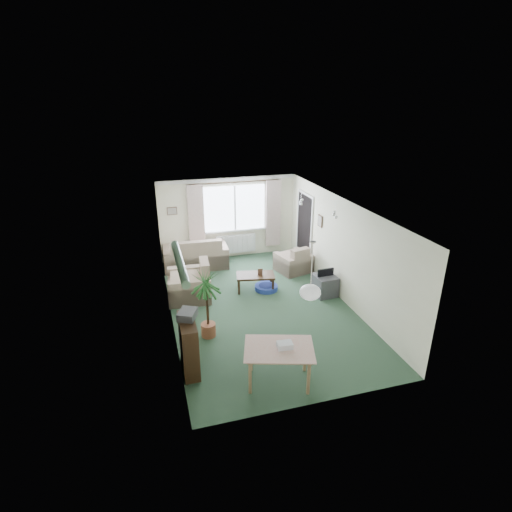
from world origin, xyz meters
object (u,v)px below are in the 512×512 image
object	(u,v)px
sofa	(196,252)
coffee_table	(255,282)
houseplant	(207,303)
tv_cube	(325,285)
dining_table	(279,365)
pet_bed	(266,287)
armchair_corner	(293,258)
armchair_left	(189,280)
bookshelf	(189,345)

from	to	relation	value
sofa	coffee_table	xyz separation A→B (m)	(1.22, -1.90, -0.23)
houseplant	tv_cube	size ratio (longest dim) A/B	2.71
sofa	dining_table	bearing A→B (deg)	99.52
dining_table	pet_bed	size ratio (longest dim) A/B	1.81
armchair_corner	pet_bed	bearing A→B (deg)	25.25
armchair_left	coffee_table	world-z (taller)	armchair_left
armchair_corner	tv_cube	xyz separation A→B (m)	(0.22, -1.54, -0.13)
tv_cube	pet_bed	bearing A→B (deg)	150.00
sofa	dining_table	world-z (taller)	sofa
armchair_corner	houseplant	size ratio (longest dim) A/B	0.56
bookshelf	tv_cube	bearing A→B (deg)	29.47
houseplant	dining_table	distance (m)	1.99
tv_cube	bookshelf	bearing A→B (deg)	-154.11
houseplant	pet_bed	world-z (taller)	houseplant
dining_table	armchair_corner	bearing A→B (deg)	65.90
armchair_left	armchair_corner	bearing A→B (deg)	109.16
armchair_corner	coffee_table	xyz separation A→B (m)	(-1.33, -0.84, -0.17)
armchair_corner	houseplant	xyz separation A→B (m)	(-2.82, -2.55, 0.37)
coffee_table	armchair_corner	bearing A→B (deg)	32.11
bookshelf	houseplant	world-z (taller)	houseplant
armchair_corner	bookshelf	distance (m)	4.84
pet_bed	armchair_corner	bearing A→B (deg)	39.94
armchair_corner	tv_cube	bearing A→B (deg)	83.62
sofa	bookshelf	world-z (taller)	bookshelf
coffee_table	bookshelf	xyz separation A→B (m)	(-1.98, -2.68, 0.29)
coffee_table	pet_bed	xyz separation A→B (m)	(0.27, -0.06, -0.15)
sofa	bookshelf	size ratio (longest dim) A/B	1.78
bookshelf	dining_table	xyz separation A→B (m)	(1.41, -0.75, -0.17)
coffee_table	dining_table	bearing A→B (deg)	-99.53
sofa	armchair_left	xyz separation A→B (m)	(-0.43, -1.84, 0.02)
sofa	tv_cube	size ratio (longest dim) A/B	3.22
coffee_table	dining_table	size ratio (longest dim) A/B	0.89
armchair_corner	dining_table	distance (m)	4.67
dining_table	sofa	bearing A→B (deg)	96.85
armchair_left	pet_bed	bearing A→B (deg)	91.05
houseplant	dining_table	size ratio (longest dim) A/B	1.42
armchair_left	dining_table	distance (m)	3.65
coffee_table	houseplant	xyz separation A→B (m)	(-1.48, -1.71, 0.53)
armchair_left	coffee_table	distance (m)	1.66
houseplant	dining_table	xyz separation A→B (m)	(0.91, -1.72, -0.42)
houseplant	sofa	bearing A→B (deg)	85.77
bookshelf	pet_bed	xyz separation A→B (m)	(2.25, 2.63, -0.44)
pet_bed	sofa	bearing A→B (deg)	127.16
houseplant	pet_bed	size ratio (longest dim) A/B	2.57
armchair_left	houseplant	size ratio (longest dim) A/B	0.70
armchair_left	pet_bed	size ratio (longest dim) A/B	1.79
armchair_corner	tv_cube	world-z (taller)	armchair_corner
armchair_corner	tv_cube	size ratio (longest dim) A/B	1.53
armchair_left	tv_cube	xyz separation A→B (m)	(3.20, -0.77, -0.21)
armchair_left	pet_bed	distance (m)	1.96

